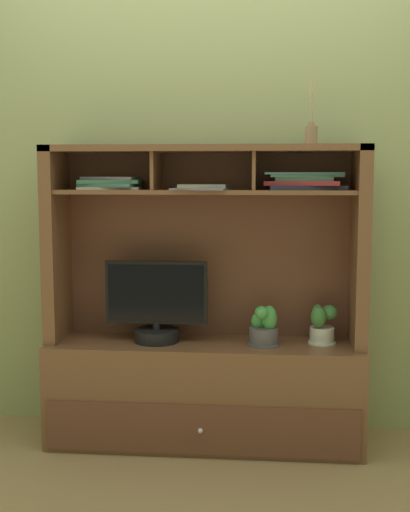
{
  "coord_description": "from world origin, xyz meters",
  "views": [
    {
      "loc": [
        0.29,
        -3.12,
        1.29
      ],
      "look_at": [
        0.0,
        0.0,
        0.9
      ],
      "focal_mm": 47.03,
      "sensor_mm": 36.0,
      "label": 1
    }
  ],
  "objects_px": {
    "potted_fern": "(322,326)",
    "magazine_stack_right": "(304,182)",
    "diffuser_bottle": "(311,134)",
    "magazine_stack_left": "(111,183)",
    "tv_monitor": "(156,308)",
    "media_console": "(205,356)",
    "potted_orchid": "(264,329)",
    "magazine_stack_centre": "(202,187)"
  },
  "relations": [
    {
      "from": "media_console",
      "to": "potted_orchid",
      "type": "relative_size",
      "value": 7.76
    },
    {
      "from": "magazine_stack_centre",
      "to": "diffuser_bottle",
      "type": "bearing_deg",
      "value": 6.35
    },
    {
      "from": "magazine_stack_centre",
      "to": "magazine_stack_right",
      "type": "height_order",
      "value": "magazine_stack_right"
    },
    {
      "from": "media_console",
      "to": "magazine_stack_left",
      "type": "height_order",
      "value": "media_console"
    },
    {
      "from": "diffuser_bottle",
      "to": "potted_fern",
      "type": "bearing_deg",
      "value": 3.9
    },
    {
      "from": "potted_orchid",
      "to": "diffuser_bottle",
      "type": "height_order",
      "value": "diffuser_bottle"
    },
    {
      "from": "magazine_stack_centre",
      "to": "potted_orchid",
      "type": "bearing_deg",
      "value": 2.4
    },
    {
      "from": "magazine_stack_left",
      "to": "diffuser_bottle",
      "type": "distance_m",
      "value": 0.96
    },
    {
      "from": "magazine_stack_centre",
      "to": "magazine_stack_right",
      "type": "distance_m",
      "value": 0.47
    },
    {
      "from": "media_console",
      "to": "tv_monitor",
      "type": "xyz_separation_m",
      "value": [
        -0.23,
        -0.03,
        0.24
      ]
    },
    {
      "from": "tv_monitor",
      "to": "magazine_stack_centre",
      "type": "relative_size",
      "value": 1.78
    },
    {
      "from": "media_console",
      "to": "tv_monitor",
      "type": "bearing_deg",
      "value": -172.02
    },
    {
      "from": "magazine_stack_left",
      "to": "diffuser_bottle",
      "type": "bearing_deg",
      "value": 0.49
    },
    {
      "from": "magazine_stack_right",
      "to": "media_console",
      "type": "bearing_deg",
      "value": 179.19
    },
    {
      "from": "potted_orchid",
      "to": "magazine_stack_centre",
      "type": "height_order",
      "value": "magazine_stack_centre"
    },
    {
      "from": "potted_fern",
      "to": "magazine_stack_centre",
      "type": "height_order",
      "value": "magazine_stack_centre"
    },
    {
      "from": "potted_orchid",
      "to": "potted_fern",
      "type": "bearing_deg",
      "value": 9.85
    },
    {
      "from": "magazine_stack_left",
      "to": "tv_monitor",
      "type": "bearing_deg",
      "value": -5.08
    },
    {
      "from": "media_console",
      "to": "magazine_stack_left",
      "type": "bearing_deg",
      "value": -178.31
    },
    {
      "from": "potted_fern",
      "to": "media_console",
      "type": "bearing_deg",
      "value": 179.96
    },
    {
      "from": "diffuser_bottle",
      "to": "magazine_stack_centre",
      "type": "bearing_deg",
      "value": -173.65
    },
    {
      "from": "potted_orchid",
      "to": "potted_fern",
      "type": "xyz_separation_m",
      "value": [
        0.27,
        0.05,
        0.01
      ]
    },
    {
      "from": "media_console",
      "to": "potted_orchid",
      "type": "height_order",
      "value": "media_console"
    },
    {
      "from": "tv_monitor",
      "to": "diffuser_bottle",
      "type": "height_order",
      "value": "diffuser_bottle"
    },
    {
      "from": "tv_monitor",
      "to": "magazine_stack_left",
      "type": "distance_m",
      "value": 0.63
    },
    {
      "from": "potted_fern",
      "to": "diffuser_bottle",
      "type": "distance_m",
      "value": 0.89
    },
    {
      "from": "potted_orchid",
      "to": "diffuser_bottle",
      "type": "relative_size",
      "value": 0.65
    },
    {
      "from": "magazine_stack_right",
      "to": "diffuser_bottle",
      "type": "distance_m",
      "value": 0.22
    },
    {
      "from": "potted_orchid",
      "to": "tv_monitor",
      "type": "bearing_deg",
      "value": 178.24
    },
    {
      "from": "potted_orchid",
      "to": "magazine_stack_centre",
      "type": "distance_m",
      "value": 0.72
    },
    {
      "from": "tv_monitor",
      "to": "diffuser_bottle",
      "type": "distance_m",
      "value": 1.08
    },
    {
      "from": "magazine_stack_centre",
      "to": "diffuser_bottle",
      "type": "xyz_separation_m",
      "value": [
        0.49,
        0.05,
        0.24
      ]
    },
    {
      "from": "tv_monitor",
      "to": "potted_fern",
      "type": "distance_m",
      "value": 0.79
    },
    {
      "from": "magazine_stack_left",
      "to": "magazine_stack_right",
      "type": "distance_m",
      "value": 0.9
    },
    {
      "from": "potted_orchid",
      "to": "magazine_stack_left",
      "type": "xyz_separation_m",
      "value": [
        -0.72,
        0.03,
        0.68
      ]
    },
    {
      "from": "media_console",
      "to": "diffuser_bottle",
      "type": "bearing_deg",
      "value": -0.61
    },
    {
      "from": "media_console",
      "to": "diffuser_bottle",
      "type": "distance_m",
      "value": 1.16
    },
    {
      "from": "magazine_stack_right",
      "to": "diffuser_bottle",
      "type": "height_order",
      "value": "diffuser_bottle"
    },
    {
      "from": "potted_orchid",
      "to": "potted_fern",
      "type": "relative_size",
      "value": 1.04
    },
    {
      "from": "magazine_stack_right",
      "to": "potted_fern",
      "type": "bearing_deg",
      "value": 3.59
    },
    {
      "from": "potted_fern",
      "to": "magazine_stack_right",
      "type": "relative_size",
      "value": 0.48
    },
    {
      "from": "magazine_stack_right",
      "to": "tv_monitor",
      "type": "bearing_deg",
      "value": -177.85
    }
  ]
}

